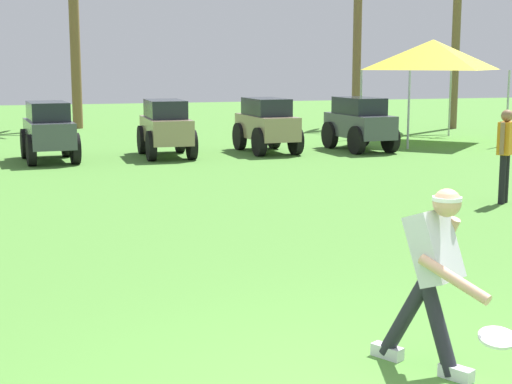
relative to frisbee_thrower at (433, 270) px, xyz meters
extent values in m
cylinder|color=#23232D|center=(0.03, -0.06, -0.44)|extent=(0.27, 0.37, 0.72)
cube|color=silver|center=(0.11, -0.20, -0.75)|extent=(0.21, 0.28, 0.10)
cylinder|color=#23232D|center=(-0.11, 0.21, -0.44)|extent=(0.31, 0.44, 0.69)
cube|color=silver|center=(-0.18, 0.34, -0.75)|extent=(0.21, 0.28, 0.10)
cube|color=silver|center=(0.00, 0.00, 0.17)|extent=(0.48, 0.49, 0.58)
sphere|color=tan|center=(0.05, -0.08, 0.52)|extent=(0.28, 0.28, 0.21)
cylinder|color=white|center=(0.05, -0.08, 0.55)|extent=(0.29, 0.29, 0.03)
cylinder|color=tan|center=(-0.02, -0.33, 0.02)|extent=(0.34, 0.54, 0.27)
cylinder|color=tan|center=(0.15, 0.14, 0.14)|extent=(0.21, 0.29, 0.49)
cylinder|color=white|center=(0.13, -0.66, -0.32)|extent=(0.33, 0.33, 0.08)
cylinder|color=black|center=(4.71, 6.01, -0.39)|extent=(0.15, 0.15, 0.82)
cylinder|color=black|center=(4.85, 6.12, -0.39)|extent=(0.15, 0.15, 0.82)
cube|color=orange|center=(4.78, 6.07, 0.29)|extent=(0.39, 0.37, 0.54)
cylinder|color=#936B4C|center=(4.61, 5.93, 0.30)|extent=(0.10, 0.10, 0.52)
cylinder|color=#936B4C|center=(4.94, 6.20, 0.30)|extent=(0.10, 0.10, 0.52)
sphere|color=#936B4C|center=(4.78, 6.07, 0.66)|extent=(0.28, 0.28, 0.20)
cube|color=#474C51|center=(-2.23, 14.06, -0.14)|extent=(1.15, 2.41, 0.60)
cube|color=#1E232B|center=(-2.23, 14.11, 0.38)|extent=(0.97, 1.61, 0.44)
cylinder|color=black|center=(-2.78, 14.81, -0.44)|extent=(0.23, 0.73, 0.72)
cylinder|color=black|center=(-1.80, 14.88, -0.44)|extent=(0.23, 0.73, 0.72)
cylinder|color=black|center=(-2.66, 13.25, -0.44)|extent=(0.23, 0.73, 0.72)
cylinder|color=black|center=(-1.68, 13.32, -0.44)|extent=(0.23, 0.73, 0.72)
cube|color=#998466|center=(0.59, 14.15, -0.14)|extent=(1.02, 2.37, 0.60)
cube|color=#1E232B|center=(0.59, 14.20, 0.38)|extent=(0.89, 1.56, 0.44)
cylinder|color=black|center=(0.11, 14.94, -0.44)|extent=(0.19, 0.72, 0.72)
cylinder|color=black|center=(1.09, 14.92, -0.44)|extent=(0.19, 0.72, 0.72)
cylinder|color=black|center=(0.08, 13.38, -0.44)|extent=(0.19, 0.72, 0.72)
cylinder|color=black|center=(1.06, 13.37, -0.44)|extent=(0.19, 0.72, 0.72)
cube|color=#998466|center=(3.26, 14.31, -0.14)|extent=(1.09, 2.39, 0.60)
cube|color=#1E232B|center=(3.26, 14.36, 0.38)|extent=(0.93, 1.59, 0.44)
cylinder|color=black|center=(2.74, 15.06, -0.44)|extent=(0.21, 0.73, 0.72)
cylinder|color=black|center=(3.72, 15.11, -0.44)|extent=(0.21, 0.73, 0.72)
cylinder|color=black|center=(2.81, 13.51, -0.44)|extent=(0.21, 0.73, 0.72)
cylinder|color=black|center=(3.79, 13.55, -0.44)|extent=(0.21, 0.73, 0.72)
cube|color=#474C51|center=(5.75, 14.00, -0.14)|extent=(1.13, 2.41, 0.60)
cube|color=#1E232B|center=(5.74, 14.05, 0.38)|extent=(0.96, 1.60, 0.44)
cylinder|color=black|center=(5.21, 14.74, -0.44)|extent=(0.23, 0.73, 0.72)
cylinder|color=black|center=(6.19, 14.81, -0.44)|extent=(0.23, 0.73, 0.72)
cylinder|color=black|center=(5.31, 13.19, -0.44)|extent=(0.23, 0.73, 0.72)
cylinder|color=black|center=(6.28, 13.25, -0.44)|extent=(0.23, 0.73, 0.72)
cylinder|color=brown|center=(-0.88, 23.27, 2.33)|extent=(0.35, 0.35, 6.26)
cylinder|color=brown|center=(8.79, 21.05, 2.06)|extent=(0.31, 0.31, 5.72)
cylinder|color=brown|center=(11.76, 19.36, 2.44)|extent=(0.29, 0.29, 6.49)
cylinder|color=#B2B5BA|center=(10.22, 17.00, 0.25)|extent=(0.06, 0.06, 2.10)
cylinder|color=#B2B5BA|center=(7.14, 17.00, 0.25)|extent=(0.06, 0.06, 2.10)
cylinder|color=#B2B5BA|center=(10.22, 13.93, 0.25)|extent=(0.06, 0.06, 2.10)
cylinder|color=#B2B5BA|center=(7.14, 13.93, 0.25)|extent=(0.06, 0.06, 2.10)
pyramid|color=yellow|center=(8.68, 15.46, 1.73)|extent=(3.23, 3.23, 0.86)
camera|label=1|loc=(-2.93, -5.06, 1.54)|focal=55.00mm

